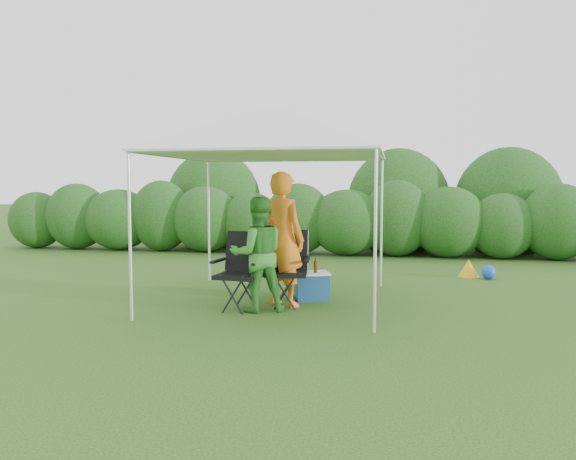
% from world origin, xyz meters
% --- Properties ---
extents(ground, '(70.00, 70.00, 0.00)m').
position_xyz_m(ground, '(0.00, 0.00, 0.00)').
color(ground, '#36611E').
extents(hedge, '(16.86, 1.53, 1.80)m').
position_xyz_m(hedge, '(0.10, 6.00, 0.83)').
color(hedge, '#24551B').
rests_on(hedge, ground).
extents(canopy, '(3.10, 3.10, 2.83)m').
position_xyz_m(canopy, '(0.00, 0.50, 2.46)').
color(canopy, silver).
rests_on(canopy, ground).
extents(chair_right, '(0.70, 0.64, 1.05)m').
position_xyz_m(chair_right, '(0.23, 0.28, 0.59)').
color(chair_right, black).
rests_on(chair_right, ground).
extents(chair_left, '(0.70, 0.65, 1.05)m').
position_xyz_m(chair_left, '(-0.33, -0.06, 0.59)').
color(chair_left, black).
rests_on(chair_left, ground).
extents(man, '(0.81, 0.72, 1.88)m').
position_xyz_m(man, '(0.19, 0.21, 0.94)').
color(man, orange).
rests_on(man, ground).
extents(woman, '(0.92, 0.83, 1.54)m').
position_xyz_m(woman, '(-0.07, -0.20, 0.77)').
color(woman, '#34882C').
rests_on(woman, ground).
extents(cooler, '(0.59, 0.50, 0.42)m').
position_xyz_m(cooler, '(0.53, 0.65, 0.21)').
color(cooler, navy).
rests_on(cooler, ground).
extents(bottle, '(0.06, 0.06, 0.21)m').
position_xyz_m(bottle, '(0.59, 0.61, 0.52)').
color(bottle, '#592D0C').
rests_on(bottle, cooler).
extents(lawn_toy, '(0.64, 0.53, 0.32)m').
position_xyz_m(lawn_toy, '(3.15, 3.19, 0.15)').
color(lawn_toy, gold).
rests_on(lawn_toy, ground).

